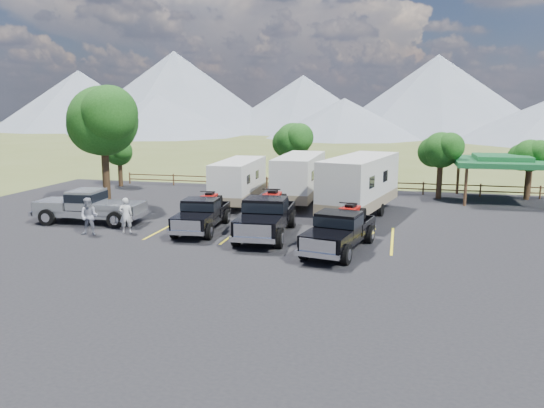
% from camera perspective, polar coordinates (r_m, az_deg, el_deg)
% --- Properties ---
extents(ground, '(320.00, 320.00, 0.00)m').
position_cam_1_polar(ground, '(23.75, -2.05, -5.54)').
color(ground, '#505925').
rests_on(ground, ground).
extents(asphalt_lot, '(44.00, 34.00, 0.04)m').
position_cam_1_polar(asphalt_lot, '(26.55, -0.31, -3.75)').
color(asphalt_lot, black).
rests_on(asphalt_lot, ground).
extents(stall_lines, '(12.12, 5.50, 0.01)m').
position_cam_1_polar(stall_lines, '(27.49, 0.19, -3.20)').
color(stall_lines, gold).
rests_on(stall_lines, asphalt_lot).
extents(tree_big_nw, '(5.54, 5.18, 7.84)m').
position_cam_1_polar(tree_big_nw, '(36.22, -17.77, 8.51)').
color(tree_big_nw, black).
rests_on(tree_big_nw, ground).
extents(tree_ne_a, '(3.11, 2.92, 4.76)m').
position_cam_1_polar(tree_ne_a, '(39.22, 17.69, 5.54)').
color(tree_ne_a, black).
rests_on(tree_ne_a, ground).
extents(tree_ne_b, '(2.77, 2.59, 4.27)m').
position_cam_1_polar(tree_ne_b, '(41.10, 25.96, 4.68)').
color(tree_ne_b, black).
rests_on(tree_ne_b, ground).
extents(tree_north, '(3.46, 3.24, 5.25)m').
position_cam_1_polar(tree_north, '(41.89, 2.24, 6.80)').
color(tree_north, black).
rests_on(tree_north, ground).
extents(tree_nw_small, '(2.59, 2.43, 3.85)m').
position_cam_1_polar(tree_nw_small, '(45.01, -16.12, 5.31)').
color(tree_nw_small, black).
rests_on(tree_nw_small, ground).
extents(rail_fence, '(36.12, 0.12, 1.00)m').
position_cam_1_polar(rail_fence, '(41.13, 7.59, 2.12)').
color(rail_fence, brown).
rests_on(rail_fence, ground).
extents(pavilion, '(6.20, 6.20, 3.22)m').
position_cam_1_polar(pavilion, '(39.76, 23.44, 4.22)').
color(pavilion, brown).
rests_on(pavilion, ground).
extents(mountain_range, '(209.00, 71.00, 20.00)m').
position_cam_1_polar(mountain_range, '(128.70, 7.51, 11.06)').
color(mountain_range, slate).
rests_on(mountain_range, ground).
extents(rig_left, '(2.40, 5.88, 1.92)m').
position_cam_1_polar(rig_left, '(28.35, -7.51, -0.96)').
color(rig_left, black).
rests_on(rig_left, asphalt_lot).
extents(rig_center, '(2.64, 6.77, 2.23)m').
position_cam_1_polar(rig_center, '(26.87, -0.59, -1.19)').
color(rig_center, black).
rests_on(rig_center, asphalt_lot).
extents(rig_right, '(3.07, 6.32, 2.02)m').
position_cam_1_polar(rig_right, '(24.39, 7.33, -2.73)').
color(rig_right, black).
rests_on(rig_right, asphalt_lot).
extents(trailer_left, '(2.46, 8.56, 2.97)m').
position_cam_1_polar(trailer_left, '(35.25, -3.60, 2.41)').
color(trailer_left, silver).
rests_on(trailer_left, asphalt_lot).
extents(trailer_center, '(2.51, 9.35, 3.26)m').
position_cam_1_polar(trailer_center, '(35.72, 2.96, 2.77)').
color(trailer_center, silver).
rests_on(trailer_center, asphalt_lot).
extents(trailer_right, '(4.44, 10.22, 3.55)m').
position_cam_1_polar(trailer_right, '(32.16, 9.42, 2.04)').
color(trailer_right, silver).
rests_on(trailer_right, asphalt_lot).
extents(pickup_silver, '(6.41, 2.57, 1.88)m').
position_cam_1_polar(pickup_silver, '(31.50, -19.03, -0.19)').
color(pickup_silver, gray).
rests_on(pickup_silver, asphalt_lot).
extents(person_a, '(0.81, 0.72, 1.87)m').
position_cam_1_polar(person_a, '(28.49, -15.45, -1.18)').
color(person_a, '#B9B9B9').
rests_on(person_a, asphalt_lot).
extents(person_b, '(1.03, 0.85, 1.93)m').
position_cam_1_polar(person_b, '(28.60, -19.08, -1.27)').
color(person_b, gray).
rests_on(person_b, asphalt_lot).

